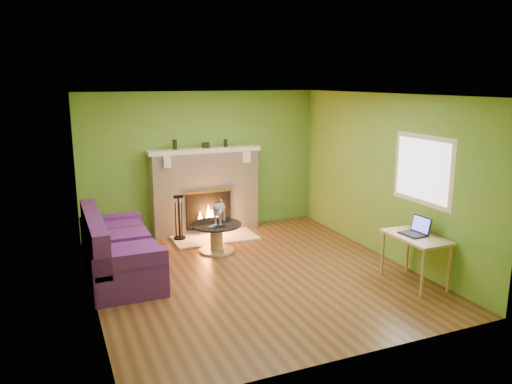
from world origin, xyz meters
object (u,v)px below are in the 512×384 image
sofa (116,251)px  coffee_table (216,235)px  desk (416,242)px  cat (220,211)px

sofa → coffee_table: sofa is taller
desk → cat: bearing=130.5°
cat → sofa: bearing=-134.0°
sofa → cat: sofa is taller
desk → sofa: bearing=153.3°
desk → cat: (-2.05, 2.40, 0.06)m
coffee_table → sofa: bearing=-165.3°
coffee_table → desk: desk is taller
sofa → cat: size_ratio=3.38×
sofa → cat: 1.85m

